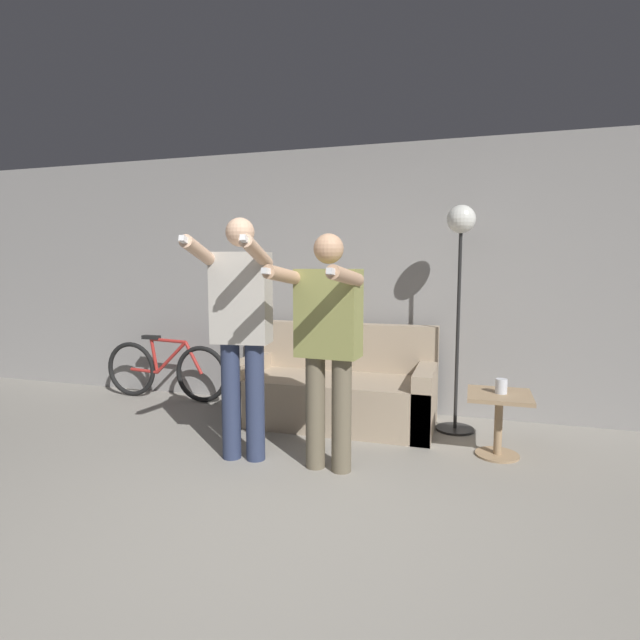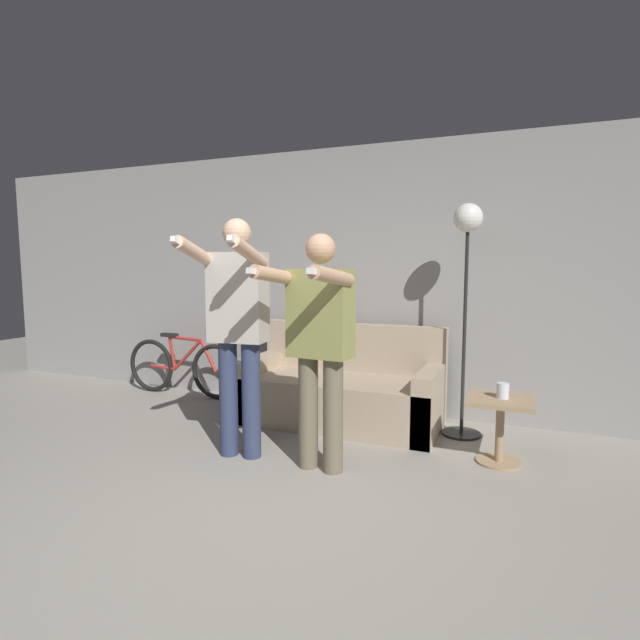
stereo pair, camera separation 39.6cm
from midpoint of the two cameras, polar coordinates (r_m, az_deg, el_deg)
ground_plane at (r=2.88m, az=-5.61°, el=-23.93°), size 16.00×16.00×0.00m
wall_back at (r=4.96m, az=8.77°, el=4.51°), size 10.00×0.05×2.60m
couch at (r=4.66m, az=4.92°, el=-8.23°), size 1.80×0.83×0.89m
person_left at (r=3.69m, az=-6.43°, el=-0.14°), size 0.54×0.70×1.79m
person_right at (r=3.43m, az=3.20°, el=-1.82°), size 0.54×0.70×1.66m
cat at (r=4.87m, az=4.25°, el=0.71°), size 0.46×0.12×0.19m
floor_lamp at (r=4.37m, az=18.98°, el=6.84°), size 0.33×0.33×1.95m
side_table at (r=3.99m, az=22.67°, el=-10.16°), size 0.46×0.46×0.49m
cup at (r=3.95m, az=22.93°, el=-7.48°), size 0.09×0.09×0.11m
bicycle at (r=5.72m, az=-13.56°, el=-5.26°), size 1.48×0.07×0.69m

